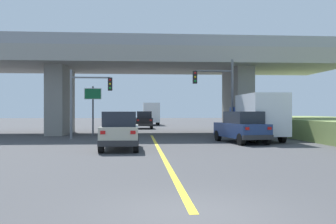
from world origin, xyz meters
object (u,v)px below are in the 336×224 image
object	(u,v)px
box_truck	(258,117)
highway_sign	(93,100)
sedan_oncoming	(144,120)
semi_truck_distant	(151,114)
traffic_signal_farside	(86,94)
traffic_signal_nearside	(219,89)
suv_crossing	(242,127)
suv_lead	(120,130)

from	to	relation	value
box_truck	highway_sign	bearing A→B (deg)	154.84
sedan_oncoming	semi_truck_distant	world-z (taller)	semi_truck_distant
box_truck	highway_sign	size ratio (longest dim) A/B	1.70
sedan_oncoming	traffic_signal_farside	distance (m)	17.38
traffic_signal_nearside	highway_sign	bearing A→B (deg)	162.50
sedan_oncoming	highway_sign	world-z (taller)	highway_sign
traffic_signal_nearside	traffic_signal_farside	distance (m)	9.97
box_truck	semi_truck_distant	world-z (taller)	semi_truck_distant
suv_crossing	suv_lead	bearing A→B (deg)	-163.66
suv_lead	box_truck	size ratio (longest dim) A/B	0.67
suv_lead	suv_crossing	bearing A→B (deg)	26.14
suv_lead	suv_crossing	distance (m)	8.45
traffic_signal_nearside	highway_sign	distance (m)	10.34
semi_truck_distant	highway_sign	bearing A→B (deg)	-102.49
suv_lead	box_truck	bearing A→B (deg)	31.38
box_truck	traffic_signal_nearside	size ratio (longest dim) A/B	1.16
suv_lead	box_truck	xyz separation A→B (m)	(9.26, 5.65, 0.65)
sedan_oncoming	traffic_signal_nearside	bearing A→B (deg)	-71.71
semi_truck_distant	box_truck	bearing A→B (deg)	-78.19
suv_lead	box_truck	distance (m)	10.87
suv_crossing	sedan_oncoming	distance (m)	21.79
sedan_oncoming	traffic_signal_nearside	world-z (taller)	traffic_signal_nearside
traffic_signal_farside	semi_truck_distant	size ratio (longest dim) A/B	0.72
suv_crossing	semi_truck_distant	world-z (taller)	semi_truck_distant
semi_truck_distant	suv_lead	bearing A→B (deg)	-94.43
box_truck	semi_truck_distant	bearing A→B (deg)	101.81
suv_crossing	semi_truck_distant	distance (m)	33.06
traffic_signal_farside	highway_sign	xyz separation A→B (m)	(0.13, 3.24, -0.34)
suv_crossing	highway_sign	world-z (taller)	highway_sign
traffic_signal_farside	highway_sign	size ratio (longest dim) A/B	1.25
traffic_signal_nearside	traffic_signal_farside	size ratio (longest dim) A/B	1.17
sedan_oncoming	traffic_signal_nearside	xyz separation A→B (m)	(5.45, -16.50, 2.69)
traffic_signal_nearside	semi_truck_distant	bearing A→B (deg)	98.58
traffic_signal_nearside	semi_truck_distant	distance (m)	28.64
sedan_oncoming	highway_sign	bearing A→B (deg)	-108.11
suv_crossing	traffic_signal_nearside	size ratio (longest dim) A/B	0.85
suv_crossing	semi_truck_distant	size ratio (longest dim) A/B	0.73
suv_lead	box_truck	world-z (taller)	box_truck
suv_crossing	traffic_signal_nearside	bearing A→B (deg)	86.57
suv_lead	highway_sign	world-z (taller)	highway_sign
box_truck	traffic_signal_nearside	xyz separation A→B (m)	(-2.17, 2.54, 2.04)
highway_sign	semi_truck_distant	distance (m)	25.79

